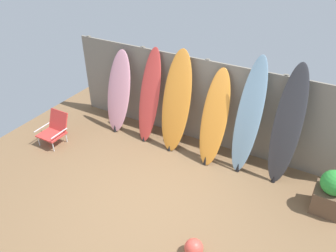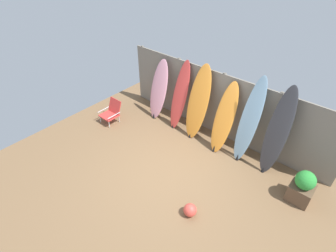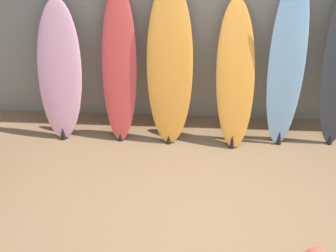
{
  "view_description": "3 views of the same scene",
  "coord_description": "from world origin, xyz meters",
  "px_view_note": "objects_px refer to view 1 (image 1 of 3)",
  "views": [
    {
      "loc": [
        2.19,
        -3.39,
        4.06
      ],
      "look_at": [
        -0.06,
        0.63,
        1.09
      ],
      "focal_mm": 35.0,
      "sensor_mm": 36.0,
      "label": 1
    },
    {
      "loc": [
        2.82,
        -3.34,
        4.62
      ],
      "look_at": [
        -0.5,
        0.48,
        0.82
      ],
      "focal_mm": 28.0,
      "sensor_mm": 36.0,
      "label": 2
    },
    {
      "loc": [
        -0.17,
        -3.6,
        3.65
      ],
      "look_at": [
        -0.38,
        0.41,
        0.89
      ],
      "focal_mm": 50.0,
      "sensor_mm": 36.0,
      "label": 3
    }
  ],
  "objects_px": {
    "surfboard_pink_0": "(119,92)",
    "surfboard_skyblue_4": "(249,118)",
    "planter_box": "(330,193)",
    "surfboard_orange_3": "(214,119)",
    "surfboard_orange_2": "(176,102)",
    "beach_chair": "(55,128)",
    "surfboard_charcoal_5": "(287,127)",
    "beach_ball": "(194,248)",
    "surfboard_red_1": "(149,97)"
  },
  "relations": [
    {
      "from": "surfboard_red_1",
      "to": "surfboard_pink_0",
      "type": "bearing_deg",
      "value": -177.18
    },
    {
      "from": "beach_chair",
      "to": "beach_ball",
      "type": "bearing_deg",
      "value": -39.79
    },
    {
      "from": "beach_chair",
      "to": "planter_box",
      "type": "height_order",
      "value": "planter_box"
    },
    {
      "from": "surfboard_pink_0",
      "to": "beach_chair",
      "type": "distance_m",
      "value": 1.53
    },
    {
      "from": "surfboard_pink_0",
      "to": "planter_box",
      "type": "distance_m",
      "value": 4.44
    },
    {
      "from": "surfboard_orange_2",
      "to": "surfboard_orange_3",
      "type": "bearing_deg",
      "value": -1.52
    },
    {
      "from": "surfboard_skyblue_4",
      "to": "surfboard_charcoal_5",
      "type": "distance_m",
      "value": 0.66
    },
    {
      "from": "surfboard_skyblue_4",
      "to": "planter_box",
      "type": "distance_m",
      "value": 1.77
    },
    {
      "from": "surfboard_skyblue_4",
      "to": "beach_chair",
      "type": "xyz_separation_m",
      "value": [
        -3.69,
        -1.17,
        -0.73
      ]
    },
    {
      "from": "surfboard_skyblue_4",
      "to": "beach_ball",
      "type": "height_order",
      "value": "surfboard_skyblue_4"
    },
    {
      "from": "surfboard_red_1",
      "to": "surfboard_charcoal_5",
      "type": "xyz_separation_m",
      "value": [
        2.73,
        0.02,
        0.12
      ]
    },
    {
      "from": "surfboard_skyblue_4",
      "to": "beach_chair",
      "type": "height_order",
      "value": "surfboard_skyblue_4"
    },
    {
      "from": "surfboard_skyblue_4",
      "to": "beach_chair",
      "type": "bearing_deg",
      "value": -162.33
    },
    {
      "from": "surfboard_pink_0",
      "to": "beach_ball",
      "type": "xyz_separation_m",
      "value": [
        2.88,
        -2.24,
        -0.73
      ]
    },
    {
      "from": "surfboard_orange_2",
      "to": "surfboard_red_1",
      "type": "bearing_deg",
      "value": 177.19
    },
    {
      "from": "surfboard_orange_2",
      "to": "surfboard_skyblue_4",
      "type": "distance_m",
      "value": 1.43
    },
    {
      "from": "surfboard_orange_2",
      "to": "planter_box",
      "type": "xyz_separation_m",
      "value": [
        3.0,
        -0.43,
        -0.62
      ]
    },
    {
      "from": "surfboard_red_1",
      "to": "beach_chair",
      "type": "height_order",
      "value": "surfboard_red_1"
    },
    {
      "from": "surfboard_red_1",
      "to": "beach_ball",
      "type": "bearing_deg",
      "value": -46.99
    },
    {
      "from": "surfboard_charcoal_5",
      "to": "beach_chair",
      "type": "distance_m",
      "value": 4.57
    },
    {
      "from": "surfboard_orange_2",
      "to": "surfboard_charcoal_5",
      "type": "relative_size",
      "value": 0.93
    },
    {
      "from": "surfboard_pink_0",
      "to": "surfboard_red_1",
      "type": "height_order",
      "value": "surfboard_red_1"
    },
    {
      "from": "surfboard_orange_3",
      "to": "surfboard_skyblue_4",
      "type": "height_order",
      "value": "surfboard_skyblue_4"
    },
    {
      "from": "surfboard_orange_3",
      "to": "surfboard_skyblue_4",
      "type": "relative_size",
      "value": 0.83
    },
    {
      "from": "surfboard_orange_2",
      "to": "planter_box",
      "type": "distance_m",
      "value": 3.09
    },
    {
      "from": "surfboard_pink_0",
      "to": "surfboard_skyblue_4",
      "type": "relative_size",
      "value": 0.82
    },
    {
      "from": "surfboard_red_1",
      "to": "planter_box",
      "type": "height_order",
      "value": "surfboard_red_1"
    },
    {
      "from": "planter_box",
      "to": "surfboard_skyblue_4",
      "type": "bearing_deg",
      "value": 163.8
    },
    {
      "from": "surfboard_orange_2",
      "to": "beach_ball",
      "type": "relative_size",
      "value": 7.39
    },
    {
      "from": "surfboard_charcoal_5",
      "to": "beach_ball",
      "type": "relative_size",
      "value": 7.94
    },
    {
      "from": "surfboard_red_1",
      "to": "beach_chair",
      "type": "bearing_deg",
      "value": -143.8
    },
    {
      "from": "surfboard_red_1",
      "to": "beach_chair",
      "type": "relative_size",
      "value": 2.93
    },
    {
      "from": "surfboard_red_1",
      "to": "beach_ball",
      "type": "height_order",
      "value": "surfboard_red_1"
    },
    {
      "from": "surfboard_pink_0",
      "to": "surfboard_orange_2",
      "type": "height_order",
      "value": "surfboard_orange_2"
    },
    {
      "from": "surfboard_orange_3",
      "to": "planter_box",
      "type": "relative_size",
      "value": 2.26
    },
    {
      "from": "surfboard_pink_0",
      "to": "surfboard_skyblue_4",
      "type": "height_order",
      "value": "surfboard_skyblue_4"
    },
    {
      "from": "surfboard_orange_2",
      "to": "beach_chair",
      "type": "height_order",
      "value": "surfboard_orange_2"
    },
    {
      "from": "surfboard_charcoal_5",
      "to": "surfboard_orange_3",
      "type": "bearing_deg",
      "value": -176.92
    },
    {
      "from": "surfboard_pink_0",
      "to": "surfboard_orange_3",
      "type": "distance_m",
      "value": 2.21
    },
    {
      "from": "surfboard_charcoal_5",
      "to": "beach_ball",
      "type": "bearing_deg",
      "value": -104.9
    },
    {
      "from": "surfboard_red_1",
      "to": "planter_box",
      "type": "xyz_separation_m",
      "value": [
        3.64,
        -0.46,
        -0.57
      ]
    },
    {
      "from": "surfboard_red_1",
      "to": "surfboard_orange_2",
      "type": "relative_size",
      "value": 0.95
    },
    {
      "from": "beach_chair",
      "to": "surfboard_skyblue_4",
      "type": "bearing_deg",
      "value": -5.81
    },
    {
      "from": "surfboard_red_1",
      "to": "beach_ball",
      "type": "distance_m",
      "value": 3.22
    },
    {
      "from": "surfboard_charcoal_5",
      "to": "planter_box",
      "type": "bearing_deg",
      "value": -27.94
    },
    {
      "from": "surfboard_charcoal_5",
      "to": "beach_ball",
      "type": "distance_m",
      "value": 2.55
    },
    {
      "from": "surfboard_orange_3",
      "to": "beach_chair",
      "type": "relative_size",
      "value": 2.73
    },
    {
      "from": "surfboard_orange_2",
      "to": "surfboard_skyblue_4",
      "type": "height_order",
      "value": "surfboard_skyblue_4"
    },
    {
      "from": "surfboard_charcoal_5",
      "to": "beach_ball",
      "type": "xyz_separation_m",
      "value": [
        -0.61,
        -2.29,
        -0.93
      ]
    },
    {
      "from": "surfboard_pink_0",
      "to": "surfboard_red_1",
      "type": "bearing_deg",
      "value": 2.82
    }
  ]
}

